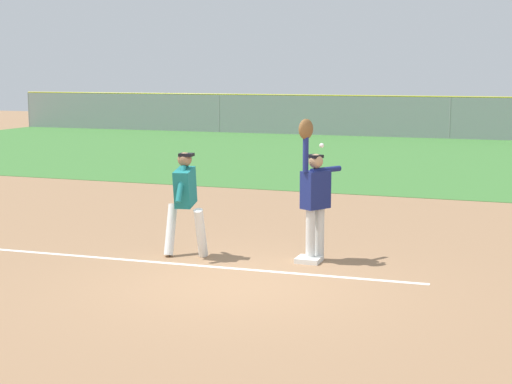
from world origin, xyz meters
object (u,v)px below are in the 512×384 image
object	(u,v)px
baseball	(322,145)
parked_car_black	(453,119)
runner	(185,197)
parked_car_white	(340,116)
first_base	(309,260)
fielder	(315,192)

from	to	relation	value
baseball	parked_car_black	distance (m)	28.28
runner	parked_car_white	size ratio (longest dim) A/B	0.38
first_base	baseball	xyz separation A→B (m)	(0.15, 0.15, 1.82)
first_base	baseball	world-z (taller)	baseball
parked_car_white	parked_car_black	xyz separation A→B (m)	(5.70, -0.04, 0.00)
fielder	runner	bearing A→B (deg)	43.21
fielder	parked_car_black	distance (m)	28.28
runner	baseball	size ratio (longest dim) A/B	23.24
runner	parked_car_black	size ratio (longest dim) A/B	0.38
parked_car_white	runner	bearing A→B (deg)	-75.98
baseball	first_base	bearing A→B (deg)	-135.69
parked_car_white	baseball	bearing A→B (deg)	-71.66
first_base	parked_car_black	distance (m)	28.40
first_base	fielder	distance (m)	1.09
parked_car_white	fielder	bearing A→B (deg)	-71.86
fielder	parked_car_black	size ratio (longest dim) A/B	0.50
baseball	fielder	bearing A→B (deg)	-167.17
fielder	parked_car_black	bearing A→B (deg)	-57.45
first_base	fielder	world-z (taller)	fielder
fielder	parked_car_white	xyz separation A→B (m)	(-6.60, 28.30, -0.45)
runner	parked_car_black	xyz separation A→B (m)	(1.14, 28.71, -0.32)
fielder	parked_car_white	world-z (taller)	fielder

